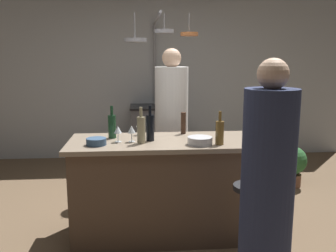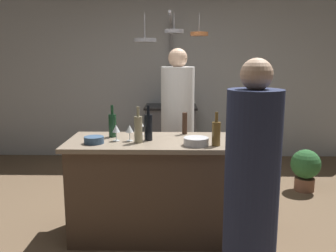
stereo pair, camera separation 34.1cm
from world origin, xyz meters
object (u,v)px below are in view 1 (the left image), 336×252
object	(u,v)px
stove_range	(156,134)
wine_bottle_green	(112,126)
wine_glass_by_chef	(132,130)
wine_bottle_amber	(220,132)
guest_right	(267,194)
pepper_mill	(183,123)
wine_bottle_dark	(150,127)
wine_bottle_white	(141,129)
chef	(172,133)
potted_plant	(292,164)
mixing_bowl_blue	(96,142)
wine_glass_near_left_guest	(139,124)
bar_stool_right	(249,223)
wine_glass_near_right_guest	(118,130)
mixing_bowl_steel	(200,141)

from	to	relation	value
stove_range	wine_bottle_green	distance (m)	2.45
wine_glass_by_chef	wine_bottle_amber	bearing A→B (deg)	-11.98
guest_right	pepper_mill	size ratio (longest dim) A/B	7.75
wine_bottle_amber	wine_bottle_dark	xyz separation A→B (m)	(-0.58, 0.20, 0.02)
pepper_mill	wine_bottle_dark	size ratio (longest dim) A/B	0.66
wine_bottle_green	stove_range	bearing A→B (deg)	77.47
wine_bottle_white	wine_bottle_green	bearing A→B (deg)	138.71
wine_bottle_amber	wine_bottle_green	bearing A→B (deg)	160.08
chef	potted_plant	size ratio (longest dim) A/B	3.32
guest_right	mixing_bowl_blue	distance (m)	1.47
wine_bottle_green	wine_glass_near_left_guest	distance (m)	0.27
chef	bar_stool_right	world-z (taller)	chef
chef	mixing_bowl_blue	xyz separation A→B (m)	(-0.73, -0.95, 0.13)
wine_bottle_amber	wine_glass_near_left_guest	size ratio (longest dim) A/B	1.96
wine_glass_near_right_guest	mixing_bowl_blue	size ratio (longest dim) A/B	0.86
wine_bottle_green	mixing_bowl_blue	distance (m)	0.31
potted_plant	wine_bottle_amber	size ratio (longest dim) A/B	1.82
bar_stool_right	mixing_bowl_steel	world-z (taller)	mixing_bowl_steel
potted_plant	mixing_bowl_blue	xyz separation A→B (m)	(-2.31, -1.31, 0.63)
chef	wine_bottle_white	bearing A→B (deg)	-110.92
wine_bottle_white	chef	bearing A→B (deg)	69.08
guest_right	mixing_bowl_blue	size ratio (longest dim) A/B	9.60
guest_right	pepper_mill	bearing A→B (deg)	107.10
potted_plant	wine_glass_near_left_guest	size ratio (longest dim) A/B	3.56
wine_bottle_amber	mixing_bowl_steel	world-z (taller)	wine_bottle_amber
potted_plant	wine_glass_by_chef	distance (m)	2.45
wine_bottle_amber	wine_glass_near_right_guest	bearing A→B (deg)	169.47
pepper_mill	wine_bottle_white	size ratio (longest dim) A/B	0.67
wine_bottle_green	wine_glass_near_left_guest	xyz separation A→B (m)	(0.25, 0.11, -0.01)
bar_stool_right	mixing_bowl_steel	distance (m)	0.77
stove_range	wine_glass_near_left_guest	world-z (taller)	wine_glass_near_left_guest
chef	wine_bottle_green	distance (m)	0.93
potted_plant	wine_bottle_green	distance (m)	2.53
guest_right	wine_bottle_amber	size ratio (longest dim) A/B	5.70
bar_stool_right	wine_bottle_dark	xyz separation A→B (m)	(-0.74, 0.61, 0.65)
chef	mixing_bowl_steel	distance (m)	1.02
guest_right	mixing_bowl_blue	world-z (taller)	guest_right
wine_bottle_dark	wine_bottle_green	xyz separation A→B (m)	(-0.34, 0.14, -0.01)
wine_bottle_amber	wine_bottle_green	size ratio (longest dim) A/B	0.96
wine_bottle_amber	guest_right	bearing A→B (deg)	-80.03
wine_bottle_white	mixing_bowl_steel	xyz separation A→B (m)	(0.50, -0.09, -0.09)
wine_glass_near_right_guest	mixing_bowl_steel	distance (m)	0.72
wine_glass_by_chef	stove_range	bearing A→B (deg)	82.36
wine_bottle_white	wine_glass_near_left_guest	size ratio (longest dim) A/B	2.16
chef	wine_bottle_dark	size ratio (longest dim) A/B	5.45
chef	pepper_mill	xyz separation A→B (m)	(0.06, -0.54, 0.20)
stove_range	wine_glass_near_right_guest	size ratio (longest dim) A/B	6.10
wine_bottle_amber	mixing_bowl_steel	bearing A→B (deg)	176.25
wine_bottle_white	bar_stool_right	bearing A→B (deg)	-32.31
stove_range	potted_plant	world-z (taller)	stove_range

